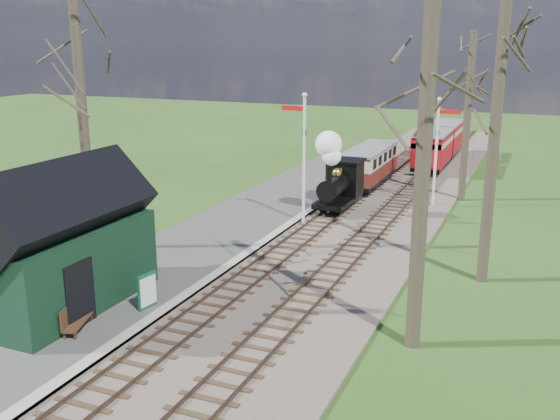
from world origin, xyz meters
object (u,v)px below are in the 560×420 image
(station_shed, at_px, (60,244))
(red_carriage_b, at_px, (445,138))
(red_carriage_a, at_px, (432,150))
(semaphore_near, at_px, (303,150))
(locomotive, at_px, (338,175))
(semaphore_far, at_px, (438,144))
(person, at_px, (131,275))
(coach, at_px, (370,164))
(bench, at_px, (74,317))
(sign_board, at_px, (147,291))

(station_shed, relative_size, red_carriage_b, 1.25)
(red_carriage_a, bearing_deg, semaphore_near, -102.51)
(locomotive, bearing_deg, semaphore_near, -104.11)
(semaphore_far, xyz_separation_m, person, (-7.37, -16.26, -2.54))
(person, bearing_deg, coach, -2.19)
(bench, bearing_deg, semaphore_near, 81.26)
(red_carriage_b, xyz_separation_m, bench, (-5.41, -33.99, -0.89))
(locomotive, height_order, red_carriage_b, locomotive)
(semaphore_far, height_order, bench, semaphore_far)
(coach, height_order, bench, coach)
(station_shed, bearing_deg, bench, -41.25)
(semaphore_far, distance_m, red_carriage_a, 9.54)
(semaphore_near, bearing_deg, coach, 85.15)
(sign_board, relative_size, person, 0.94)
(locomotive, relative_size, bench, 2.70)
(coach, distance_m, person, 19.57)
(station_shed, xyz_separation_m, red_carriage_a, (6.90, 27.19, -0.78))
(person, bearing_deg, semaphore_far, -17.76)
(station_shed, relative_size, semaphore_near, 1.01)
(semaphore_near, height_order, bench, semaphore_near)
(locomotive, xyz_separation_m, red_carriage_a, (2.61, 12.18, -0.43))
(person, bearing_deg, locomotive, -6.05)
(red_carriage_a, bearing_deg, station_shed, -104.23)
(semaphore_far, bearing_deg, semaphore_near, -130.60)
(semaphore_near, xyz_separation_m, semaphore_far, (5.14, 6.00, -0.27))
(red_carriage_b, height_order, bench, red_carriage_b)
(semaphore_far, bearing_deg, locomotive, -145.74)
(station_shed, distance_m, person, 2.61)
(red_carriage_a, xyz_separation_m, red_carriage_b, (0.00, 5.50, 0.00))
(station_shed, distance_m, coach, 21.52)
(semaphore_far, xyz_separation_m, sign_board, (-6.10, -17.15, -2.57))
(red_carriage_b, distance_m, bench, 34.43)
(red_carriage_a, distance_m, sign_board, 26.70)
(sign_board, height_order, bench, sign_board)
(station_shed, height_order, semaphore_far, semaphore_far)
(red_carriage_b, distance_m, person, 31.46)
(semaphore_far, bearing_deg, bench, -110.43)
(semaphore_far, bearing_deg, red_carriage_a, 100.92)
(red_carriage_a, height_order, bench, red_carriage_a)
(locomotive, height_order, coach, locomotive)
(station_shed, height_order, semaphore_near, semaphore_near)
(red_carriage_a, bearing_deg, semaphore_far, -79.08)
(semaphore_near, height_order, coach, semaphore_near)
(sign_board, height_order, person, person)
(red_carriage_a, bearing_deg, person, -102.40)
(semaphore_far, distance_m, coach, 5.69)
(semaphore_near, height_order, semaphore_far, semaphore_near)
(station_shed, xyz_separation_m, person, (1.30, 1.74, -1.45))
(coach, relative_size, person, 5.36)
(red_carriage_a, bearing_deg, locomotive, -102.11)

